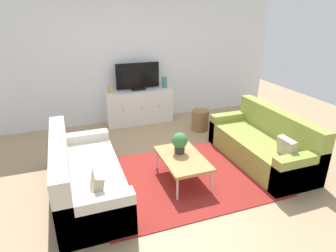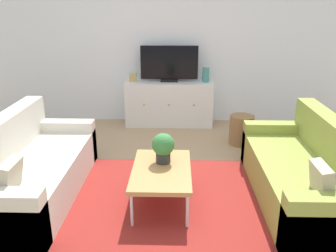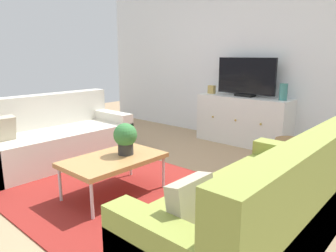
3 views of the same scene
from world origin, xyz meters
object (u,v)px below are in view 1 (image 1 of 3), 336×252
(potted_plant, at_px, (180,142))
(flat_screen_tv, at_px, (138,77))
(wicker_basket, at_px, (200,120))
(couch_left_side, at_px, (82,178))
(coffee_table, at_px, (183,159))
(mantel_clock, at_px, (111,90))
(glass_vase, at_px, (165,82))
(tv_console, at_px, (139,106))
(couch_right_side, at_px, (264,145))

(potted_plant, height_order, flat_screen_tv, flat_screen_tv)
(wicker_basket, bearing_deg, couch_left_side, -148.21)
(coffee_table, distance_m, mantel_clock, 2.57)
(flat_screen_tv, bearing_deg, glass_vase, -1.96)
(glass_vase, bearing_deg, couch_left_side, -130.02)
(potted_plant, distance_m, mantel_clock, 2.41)
(glass_vase, bearing_deg, tv_console, -180.00)
(wicker_basket, bearing_deg, glass_vase, 118.82)
(tv_console, bearing_deg, potted_plant, -90.11)
(mantel_clock, height_order, wicker_basket, mantel_clock)
(glass_vase, height_order, mantel_clock, glass_vase)
(coffee_table, height_order, flat_screen_tv, flat_screen_tv)
(couch_right_side, xyz_separation_m, flat_screen_tv, (-1.47, 2.39, 0.73))
(coffee_table, bearing_deg, flat_screen_tv, 89.64)
(couch_left_side, distance_m, mantel_clock, 2.56)
(mantel_clock, bearing_deg, couch_left_side, -109.11)
(flat_screen_tv, relative_size, mantel_clock, 7.04)
(couch_left_side, relative_size, couch_right_side, 1.00)
(potted_plant, xyz_separation_m, tv_console, (0.00, 2.33, -0.19))
(potted_plant, distance_m, flat_screen_tv, 2.39)
(potted_plant, distance_m, glass_vase, 2.42)
(couch_left_side, bearing_deg, coffee_table, -3.89)
(couch_left_side, distance_m, potted_plant, 1.43)
(couch_right_side, relative_size, coffee_table, 2.04)
(couch_right_side, bearing_deg, tv_console, 121.69)
(flat_screen_tv, xyz_separation_m, glass_vase, (0.59, -0.02, -0.17))
(couch_right_side, xyz_separation_m, glass_vase, (-0.88, 2.37, 0.56))
(wicker_basket, bearing_deg, mantel_clock, 152.59)
(glass_vase, bearing_deg, coffee_table, -103.68)
(couch_left_side, height_order, couch_right_side, same)
(glass_vase, relative_size, wicker_basket, 0.55)
(coffee_table, relative_size, potted_plant, 3.02)
(tv_console, relative_size, mantel_clock, 10.86)
(potted_plant, bearing_deg, wicker_basket, 54.37)
(potted_plant, height_order, tv_console, tv_console)
(potted_plant, height_order, wicker_basket, potted_plant)
(flat_screen_tv, height_order, wicker_basket, flat_screen_tv)
(potted_plant, relative_size, tv_console, 0.22)
(coffee_table, bearing_deg, couch_left_side, 176.11)
(mantel_clock, bearing_deg, couch_right_side, -49.18)
(couch_left_side, bearing_deg, wicker_basket, 31.79)
(coffee_table, xyz_separation_m, wicker_basket, (1.07, 1.62, -0.14))
(potted_plant, xyz_separation_m, glass_vase, (0.59, 2.33, 0.29))
(glass_vase, height_order, wicker_basket, glass_vase)
(glass_vase, bearing_deg, mantel_clock, 180.00)
(flat_screen_tv, distance_m, wicker_basket, 1.58)
(coffee_table, relative_size, flat_screen_tv, 1.03)
(flat_screen_tv, bearing_deg, potted_plant, -90.11)
(couch_right_side, height_order, coffee_table, couch_right_side)
(potted_plant, relative_size, wicker_basket, 0.74)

